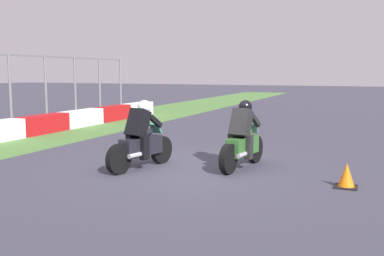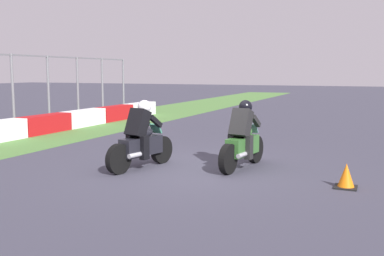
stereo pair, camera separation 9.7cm
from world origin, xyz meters
TOP-DOWN VIEW (x-y plane):
  - ground_plane at (0.00, 0.00)m, footprint 120.00×120.00m
  - rider_lane_a at (0.59, -0.98)m, footprint 2.04×0.59m
  - rider_lane_b at (-0.31, 1.08)m, footprint 2.02×0.64m
  - traffic_cone at (-0.31, -3.24)m, footprint 0.40×0.40m

SIDE VIEW (x-z plane):
  - ground_plane at x=0.00m, z-range 0.00..0.00m
  - traffic_cone at x=-0.31m, z-range -0.02..0.44m
  - rider_lane_a at x=0.59m, z-range -0.13..1.38m
  - rider_lane_b at x=-0.31m, z-range -0.13..1.38m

